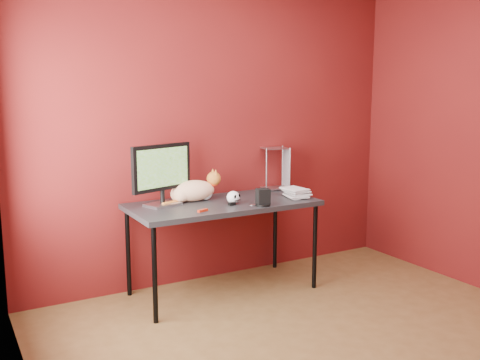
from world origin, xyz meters
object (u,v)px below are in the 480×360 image
speaker (263,198)px  book_stack (288,146)px  monitor (162,172)px  skull_mug (233,197)px  cat (194,190)px  desk (223,208)px

speaker → book_stack: 0.54m
monitor → skull_mug: bearing=-41.1°
cat → book_stack: (0.74, -0.25, 0.35)m
monitor → book_stack: size_ratio=0.61×
skull_mug → speaker: 0.24m
skull_mug → book_stack: bearing=-15.9°
monitor → book_stack: (1.02, -0.21, 0.17)m
cat → skull_mug: 0.34m
cat → skull_mug: size_ratio=4.91×
monitor → skull_mug: size_ratio=4.88×
desk → skull_mug: size_ratio=13.69×
cat → skull_mug: cat is taller
desk → monitor: 0.58m
desk → speaker: bearing=-53.4°
desk → cat: size_ratio=2.79×
monitor → skull_mug: monitor is taller
monitor → cat: size_ratio=0.99×
cat → speaker: size_ratio=4.00×
desk → speaker: 0.36m
desk → cat: bearing=140.1°
monitor → book_stack: book_stack is taller
book_stack → cat: bearing=161.0°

